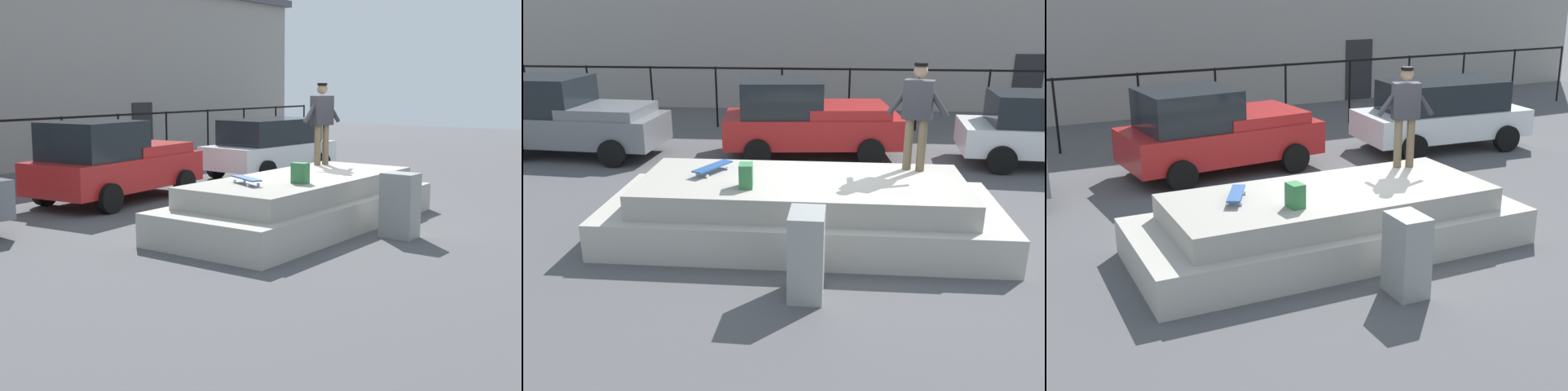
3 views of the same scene
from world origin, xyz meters
TOP-DOWN VIEW (x-y plane):
  - ground_plane at (0.00, 0.00)m, footprint 60.00×60.00m
  - concrete_ledge at (-0.93, -0.21)m, footprint 6.22×2.57m
  - skateboarder at (0.87, 0.46)m, footprint 0.97×0.41m
  - skateboard at (-2.40, 0.01)m, footprint 0.55×0.82m
  - backpack at (-1.75, -0.69)m, footprint 0.22×0.30m
  - car_grey_pickup_near at (-6.91, 4.41)m, footprint 4.34×2.28m
  - car_red_pickup_mid at (-1.12, 4.81)m, footprint 4.41×2.44m
  - utility_box at (-0.76, -2.14)m, footprint 0.45×0.61m
  - fence_row at (0.00, 7.96)m, footprint 24.06×0.06m
  - warehouse_building at (0.00, 14.94)m, footprint 31.50×7.79m

SIDE VIEW (x-z plane):
  - ground_plane at x=0.00m, z-range 0.00..0.00m
  - concrete_ledge at x=-0.93m, z-range -0.04..0.92m
  - utility_box at x=-0.76m, z-range 0.00..1.15m
  - car_red_pickup_mid at x=-1.12m, z-range -0.01..1.86m
  - car_grey_pickup_near at x=-6.91m, z-range -0.02..1.90m
  - skateboard at x=-2.40m, z-range 1.00..1.12m
  - backpack at x=-1.75m, z-range 0.96..1.32m
  - fence_row at x=0.00m, z-range 0.35..2.18m
  - skateboarder at x=0.87m, z-range 1.10..2.85m
  - warehouse_building at x=0.00m, z-range 0.01..6.43m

